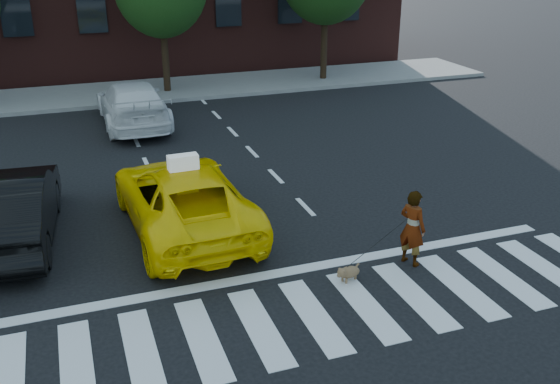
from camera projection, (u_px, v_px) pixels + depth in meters
name	position (u px, v px, depth m)	size (l,w,h in m)	color
ground	(314.00, 316.00, 10.93)	(120.00, 120.00, 0.00)	black
crosswalk	(314.00, 316.00, 10.92)	(13.00, 2.40, 0.01)	silver
stop_line	(283.00, 272.00, 12.31)	(12.00, 0.30, 0.01)	silver
sidewalk_far	(154.00, 90.00, 26.10)	(30.00, 4.00, 0.15)	slate
taxi	(184.00, 197.00, 13.90)	(2.47, 5.36, 1.49)	yellow
black_sedan	(11.00, 207.00, 13.29)	(1.67, 4.78, 1.58)	black
white_suv	(133.00, 104.00, 21.42)	(2.12, 5.23, 1.52)	white
woman	(412.00, 228.00, 12.37)	(0.58, 0.38, 1.59)	#999999
dog	(348.00, 272.00, 11.93)	(0.57, 0.37, 0.34)	brown
taxi_sign	(183.00, 162.00, 13.38)	(0.65, 0.28, 0.32)	white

